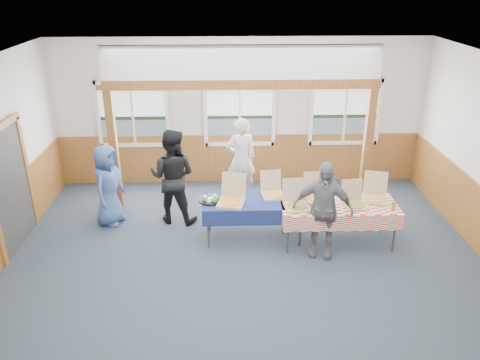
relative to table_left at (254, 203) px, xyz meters
name	(u,v)px	position (x,y,z in m)	size (l,w,h in m)	color
floor	(247,267)	(-0.16, -0.92, -0.70)	(8.00, 8.00, 0.00)	#25303C
ceiling	(248,69)	(-0.16, -0.92, 2.50)	(8.00, 8.00, 0.00)	white
wall_back	(240,113)	(-0.16, 2.58, 0.90)	(8.00, 8.00, 0.00)	silver
wall_front	(268,352)	(-0.16, -4.42, 0.90)	(8.00, 8.00, 0.00)	silver
wainscot_back	(240,158)	(-0.16, 2.55, -0.15)	(7.98, 0.05, 1.10)	brown
cased_opening	(10,189)	(-4.12, -0.02, 0.35)	(0.06, 1.30, 2.10)	#313131
window_left	(132,111)	(-2.46, 2.53, 0.98)	(1.56, 0.10, 1.46)	white
window_mid	(240,110)	(-0.16, 2.53, 0.98)	(1.56, 0.10, 1.46)	white
window_right	(345,109)	(2.14, 2.53, 0.98)	(1.56, 0.10, 1.46)	white
post_left	(114,151)	(-2.66, 1.38, 0.50)	(0.15, 0.15, 2.40)	brown
post_right	(367,148)	(2.34, 1.38, 0.50)	(0.15, 0.15, 2.40)	brown
cross_beam	(242,84)	(-0.16, 1.38, 1.79)	(5.15, 0.18, 0.18)	brown
table_left	(254,203)	(0.00, 0.00, 0.00)	(1.92, 1.36, 0.76)	#313131
table_right	(339,207)	(1.45, -0.19, 0.01)	(2.03, 0.99, 0.76)	#313131
pizza_box_a	(231,200)	(-0.39, -0.11, 0.13)	(0.53, 0.61, 0.47)	tan
pizza_box_b	(273,193)	(0.34, 0.16, 0.12)	(0.43, 0.50, 0.41)	tan
pizza_box_c	(296,204)	(0.70, -0.28, 0.13)	(0.44, 0.52, 0.43)	tan
pizza_box_d	(317,196)	(1.10, 0.01, 0.12)	(0.43, 0.51, 0.43)	tan
pizza_box_e	(355,202)	(1.70, -0.26, 0.12)	(0.41, 0.48, 0.40)	tan
pizza_box_f	(375,196)	(2.11, -0.04, 0.13)	(0.51, 0.57, 0.44)	tan
veggie_tray	(211,199)	(-0.75, 0.00, 0.09)	(0.42, 0.42, 0.09)	black
drink_glass	(393,206)	(2.30, -0.44, 0.13)	(0.07, 0.07, 0.15)	olive
woman_white	(241,159)	(-0.16, 1.72, 0.17)	(0.63, 0.42, 1.74)	silver
woman_black	(173,176)	(-1.47, 0.73, 0.22)	(0.89, 0.69, 1.83)	black
man_blue	(108,185)	(-2.67, 0.67, 0.08)	(0.76, 0.50, 1.56)	#3B5795
person_grey	(323,209)	(1.10, -0.54, 0.14)	(0.99, 0.41, 1.69)	slate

